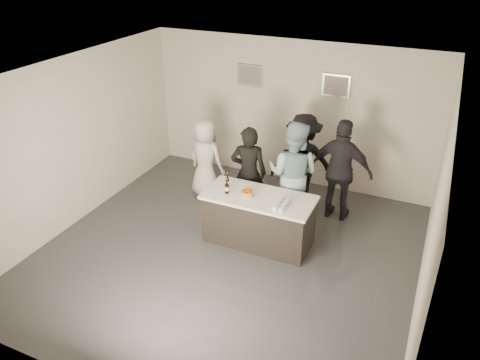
{
  "coord_description": "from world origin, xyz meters",
  "views": [
    {
      "loc": [
        2.82,
        -5.75,
        4.75
      ],
      "look_at": [
        0.0,
        0.5,
        1.15
      ],
      "focal_mm": 35.0,
      "sensor_mm": 36.0,
      "label": 1
    }
  ],
  "objects_px": {
    "person_main_black": "(249,173)",
    "person_main_blue": "(293,174)",
    "cake": "(247,194)",
    "beer_bottle_a": "(227,180)",
    "person_guest_right": "(341,171)",
    "beer_bottle_b": "(227,186)",
    "person_guest_left": "(206,159)",
    "bar_counter": "(258,219)",
    "person_guest_back": "(302,160)"
  },
  "relations": [
    {
      "from": "cake",
      "to": "beer_bottle_b",
      "type": "bearing_deg",
      "value": -169.6
    },
    {
      "from": "person_guest_left",
      "to": "person_main_blue",
      "type": "bearing_deg",
      "value": -177.44
    },
    {
      "from": "beer_bottle_a",
      "to": "person_guest_left",
      "type": "distance_m",
      "value": 1.45
    },
    {
      "from": "person_main_black",
      "to": "person_guest_left",
      "type": "bearing_deg",
      "value": -36.88
    },
    {
      "from": "cake",
      "to": "person_main_blue",
      "type": "bearing_deg",
      "value": 62.22
    },
    {
      "from": "bar_counter",
      "to": "person_guest_back",
      "type": "relative_size",
      "value": 1.01
    },
    {
      "from": "cake",
      "to": "beer_bottle_b",
      "type": "xyz_separation_m",
      "value": [
        -0.35,
        -0.06,
        0.09
      ]
    },
    {
      "from": "person_guest_back",
      "to": "person_guest_right",
      "type": "bearing_deg",
      "value": 136.9
    },
    {
      "from": "person_guest_back",
      "to": "person_main_blue",
      "type": "bearing_deg",
      "value": 67.89
    },
    {
      "from": "cake",
      "to": "beer_bottle_a",
      "type": "bearing_deg",
      "value": 163.27
    },
    {
      "from": "beer_bottle_a",
      "to": "person_guest_right",
      "type": "height_order",
      "value": "person_guest_right"
    },
    {
      "from": "cake",
      "to": "person_main_black",
      "type": "height_order",
      "value": "person_main_black"
    },
    {
      "from": "beer_bottle_b",
      "to": "person_guest_right",
      "type": "relative_size",
      "value": 0.13
    },
    {
      "from": "person_main_black",
      "to": "person_guest_back",
      "type": "distance_m",
      "value": 1.15
    },
    {
      "from": "bar_counter",
      "to": "beer_bottle_a",
      "type": "height_order",
      "value": "beer_bottle_a"
    },
    {
      "from": "person_main_black",
      "to": "person_guest_back",
      "type": "relative_size",
      "value": 0.97
    },
    {
      "from": "person_main_blue",
      "to": "bar_counter",
      "type": "bearing_deg",
      "value": 72.44
    },
    {
      "from": "bar_counter",
      "to": "person_main_black",
      "type": "xyz_separation_m",
      "value": [
        -0.5,
        0.72,
        0.45
      ]
    },
    {
      "from": "cake",
      "to": "person_main_blue",
      "type": "distance_m",
      "value": 1.04
    },
    {
      "from": "person_main_blue",
      "to": "person_guest_left",
      "type": "distance_m",
      "value": 1.92
    },
    {
      "from": "beer_bottle_a",
      "to": "person_main_blue",
      "type": "bearing_deg",
      "value": 40.82
    },
    {
      "from": "person_guest_left",
      "to": "person_guest_back",
      "type": "bearing_deg",
      "value": -155.12
    },
    {
      "from": "bar_counter",
      "to": "beer_bottle_a",
      "type": "relative_size",
      "value": 7.15
    },
    {
      "from": "person_guest_back",
      "to": "person_main_black",
      "type": "bearing_deg",
      "value": 23.57
    },
    {
      "from": "bar_counter",
      "to": "beer_bottle_a",
      "type": "distance_m",
      "value": 0.85
    },
    {
      "from": "person_main_black",
      "to": "person_main_blue",
      "type": "relative_size",
      "value": 0.92
    },
    {
      "from": "person_guest_right",
      "to": "person_guest_back",
      "type": "xyz_separation_m",
      "value": [
        -0.8,
        0.24,
        -0.05
      ]
    },
    {
      "from": "person_guest_left",
      "to": "beer_bottle_b",
      "type": "bearing_deg",
      "value": 140.89
    },
    {
      "from": "cake",
      "to": "beer_bottle_a",
      "type": "height_order",
      "value": "beer_bottle_a"
    },
    {
      "from": "bar_counter",
      "to": "beer_bottle_b",
      "type": "distance_m",
      "value": 0.8
    },
    {
      "from": "beer_bottle_b",
      "to": "person_guest_right",
      "type": "distance_m",
      "value": 2.17
    },
    {
      "from": "beer_bottle_b",
      "to": "person_guest_left",
      "type": "relative_size",
      "value": 0.16
    },
    {
      "from": "person_guest_left",
      "to": "person_guest_back",
      "type": "height_order",
      "value": "person_guest_back"
    },
    {
      "from": "beer_bottle_b",
      "to": "bar_counter",
      "type": "bearing_deg",
      "value": 12.96
    },
    {
      "from": "person_main_blue",
      "to": "person_guest_right",
      "type": "relative_size",
      "value": 1.01
    },
    {
      "from": "person_guest_right",
      "to": "beer_bottle_b",
      "type": "bearing_deg",
      "value": 46.52
    },
    {
      "from": "person_main_black",
      "to": "person_guest_back",
      "type": "xyz_separation_m",
      "value": [
        0.74,
        0.88,
        0.02
      ]
    },
    {
      "from": "beer_bottle_b",
      "to": "person_main_blue",
      "type": "bearing_deg",
      "value": 49.72
    },
    {
      "from": "beer_bottle_a",
      "to": "person_main_black",
      "type": "bearing_deg",
      "value": 79.64
    },
    {
      "from": "cake",
      "to": "person_guest_left",
      "type": "relative_size",
      "value": 0.13
    },
    {
      "from": "beer_bottle_b",
      "to": "person_guest_left",
      "type": "height_order",
      "value": "person_guest_left"
    },
    {
      "from": "beer_bottle_b",
      "to": "person_guest_right",
      "type": "xyz_separation_m",
      "value": [
        1.58,
        1.48,
        -0.06
      ]
    },
    {
      "from": "person_guest_right",
      "to": "person_guest_left",
      "type": "bearing_deg",
      "value": 8.66
    },
    {
      "from": "cake",
      "to": "person_guest_back",
      "type": "relative_size",
      "value": 0.11
    },
    {
      "from": "cake",
      "to": "person_main_black",
      "type": "xyz_separation_m",
      "value": [
        -0.31,
        0.77,
        -0.04
      ]
    },
    {
      "from": "cake",
      "to": "person_guest_back",
      "type": "height_order",
      "value": "person_guest_back"
    },
    {
      "from": "beer_bottle_a",
      "to": "person_guest_right",
      "type": "distance_m",
      "value": 2.1
    },
    {
      "from": "cake",
      "to": "person_guest_left",
      "type": "height_order",
      "value": "person_guest_left"
    },
    {
      "from": "beer_bottle_a",
      "to": "person_main_blue",
      "type": "xyz_separation_m",
      "value": [
        0.92,
        0.79,
        -0.05
      ]
    },
    {
      "from": "beer_bottle_a",
      "to": "person_guest_right",
      "type": "relative_size",
      "value": 0.13
    }
  ]
}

